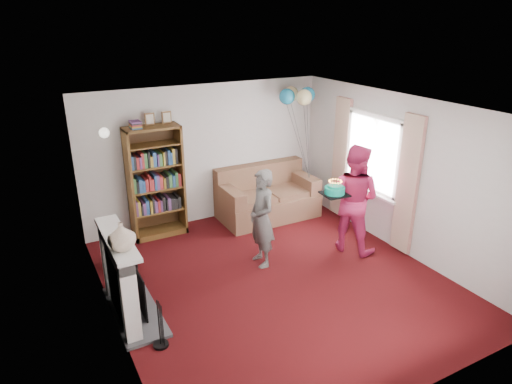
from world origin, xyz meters
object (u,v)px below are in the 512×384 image
sofa (266,198)px  birthday_cake (335,190)px  bookcase (155,183)px  person_magenta (353,199)px  person_striped (262,218)px

sofa → birthday_cake: bearing=-87.3°
sofa → bookcase: bearing=173.9°
sofa → birthday_cake: (0.08, -1.93, 0.79)m
sofa → person_magenta: person_magenta is taller
bookcase → person_magenta: size_ratio=1.21×
person_striped → birthday_cake: bearing=73.3°
sofa → person_magenta: size_ratio=1.03×
person_magenta → birthday_cake: (-0.48, -0.12, 0.27)m
person_striped → person_magenta: person_magenta is taller
sofa → person_magenta: bearing=-72.5°
person_striped → person_magenta: size_ratio=0.86×
sofa → birthday_cake: 2.09m
person_striped → person_magenta: bearing=83.9°
bookcase → birthday_cake: size_ratio=5.85×
person_striped → birthday_cake: size_ratio=4.16×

